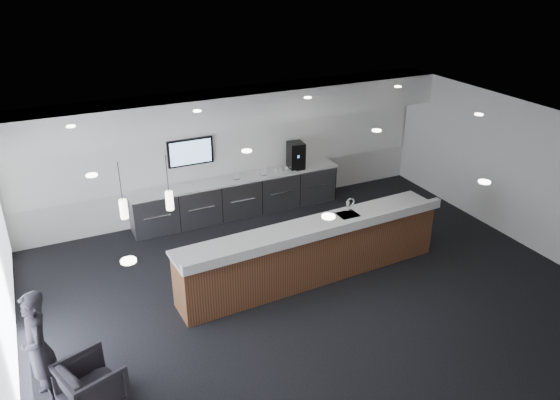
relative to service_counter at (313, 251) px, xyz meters
name	(u,v)px	position (x,y,z in m)	size (l,w,h in m)	color
ground	(311,293)	(-0.27, -0.46, -0.57)	(10.00, 10.00, 0.00)	black
ceiling	(315,138)	(-0.27, -0.46, 2.43)	(10.00, 8.00, 0.02)	black
back_wall	(231,151)	(-0.27, 3.54, 0.93)	(10.00, 0.02, 3.00)	silver
right_wall	(522,174)	(4.73, -0.46, 0.93)	(0.02, 8.00, 3.00)	silver
soffit_bulkhead	(236,107)	(-0.27, 3.09, 2.08)	(10.00, 0.90, 0.70)	white
alcove_panel	(231,147)	(-0.27, 3.51, 1.03)	(9.80, 0.06, 1.40)	white
back_credenza	(238,196)	(-0.27, 3.18, -0.10)	(5.06, 0.66, 0.95)	gray
wall_tv	(190,152)	(-1.27, 3.44, 1.08)	(1.05, 0.08, 0.62)	black
pendant_left	(161,188)	(-2.67, 0.34, 1.68)	(0.12, 0.12, 0.30)	#FFEAC6
pendant_right	(117,196)	(-3.37, 0.34, 1.68)	(0.12, 0.12, 0.30)	#FFEAC6
ceiling_can_lights	(315,140)	(-0.27, -0.46, 2.40)	(7.00, 5.00, 0.02)	white
service_counter	(313,251)	(0.00, 0.00, 0.00)	(5.41, 1.14, 1.49)	#4F271A
coffee_machine	(296,155)	(1.25, 3.18, 0.69)	(0.41, 0.51, 0.63)	black
info_sign_left	(236,175)	(-0.33, 3.08, 0.48)	(0.15, 0.02, 0.20)	white
info_sign_right	(264,171)	(0.34, 3.04, 0.48)	(0.16, 0.02, 0.22)	white
armchair	(91,384)	(-4.30, -1.55, -0.22)	(0.76, 0.79, 0.72)	black
lounge_guest	(38,349)	(-4.86, -1.14, 0.30)	(0.64, 0.42, 1.74)	black
cup_0	(297,167)	(1.23, 3.10, 0.42)	(0.09, 0.09, 0.08)	white
cup_1	(291,168)	(1.09, 3.10, 0.42)	(0.09, 0.09, 0.08)	white
cup_2	(286,169)	(0.95, 3.10, 0.42)	(0.09, 0.09, 0.08)	white
cup_3	(281,170)	(0.81, 3.10, 0.42)	(0.09, 0.09, 0.08)	white
cup_4	(276,171)	(0.67, 3.10, 0.42)	(0.09, 0.09, 0.08)	white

